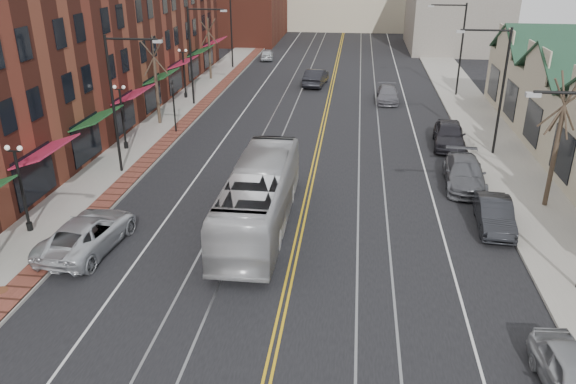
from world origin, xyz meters
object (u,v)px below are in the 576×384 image
(parked_suv, at_px, (88,233))
(parked_car_a, at_px, (575,378))
(parked_car_b, at_px, (494,215))
(transit_bus, at_px, (259,197))
(parked_car_c, at_px, (464,173))
(parked_car_d, at_px, (449,134))

(parked_suv, height_order, parked_car_a, parked_suv)
(parked_car_a, bearing_deg, parked_car_b, 85.42)
(transit_bus, distance_m, parked_suv, 7.97)
(parked_car_c, bearing_deg, parked_suv, -148.29)
(parked_car_a, relative_size, parked_car_c, 0.78)
(parked_suv, bearing_deg, transit_bus, -151.77)
(parked_suv, distance_m, parked_car_d, 24.55)
(parked_car_a, xyz_separation_m, parked_car_c, (-0.58, 16.49, 0.07))
(parked_car_a, relative_size, parked_car_b, 0.95)
(parked_suv, xyz_separation_m, parked_car_a, (18.60, -6.94, -0.07))
(transit_bus, relative_size, parked_car_d, 2.25)
(parked_car_a, height_order, parked_car_b, parked_car_b)
(parked_car_a, xyz_separation_m, parked_car_d, (-0.48, 23.49, 0.15))
(parked_car_c, xyz_separation_m, parked_car_d, (0.10, 7.00, 0.08))
(parked_car_b, height_order, parked_car_c, parked_car_c)
(parked_car_a, bearing_deg, transit_bus, 133.84)
(transit_bus, relative_size, parked_car_a, 2.73)
(parked_car_a, xyz_separation_m, parked_car_b, (0.00, 11.26, 0.01))
(parked_car_b, distance_m, parked_car_d, 12.24)
(parked_suv, relative_size, parked_car_b, 1.29)
(transit_bus, relative_size, parked_suv, 2.02)
(parked_car_c, bearing_deg, parked_car_d, 92.94)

